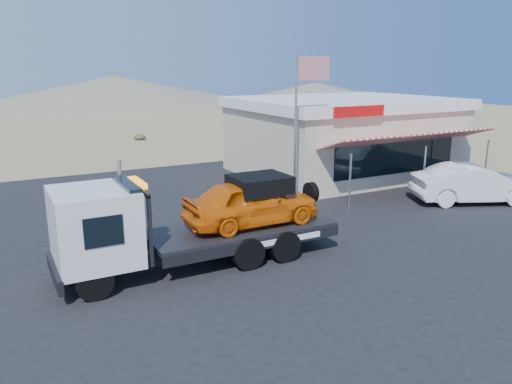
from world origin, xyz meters
TOP-DOWN VIEW (x-y plane):
  - ground at (0.00, 0.00)m, footprint 120.00×120.00m
  - asphalt_lot at (2.00, 3.00)m, footprint 32.00×24.00m
  - tow_truck at (-0.99, 0.84)m, footprint 7.87×2.34m
  - white_sedan at (11.58, 1.61)m, footprint 5.11×3.55m
  - jerky_store at (10.50, 8.97)m, footprint 10.40×9.97m
  - flagpole at (4.93, 4.50)m, footprint 1.55×0.10m

SIDE VIEW (x-z plane):
  - ground at x=0.00m, z-range 0.00..0.00m
  - asphalt_lot at x=2.00m, z-range 0.00..0.02m
  - white_sedan at x=11.58m, z-range 0.02..1.62m
  - tow_truck at x=-0.99m, z-range 0.10..2.74m
  - jerky_store at x=10.50m, z-range 0.04..3.94m
  - flagpole at x=4.93m, z-range 0.76..6.76m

